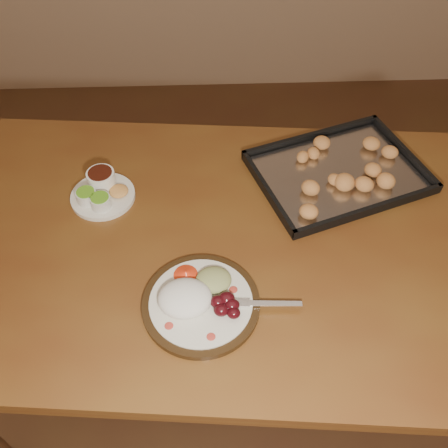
{
  "coord_description": "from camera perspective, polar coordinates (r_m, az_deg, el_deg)",
  "views": [
    {
      "loc": [
        -0.19,
        -0.59,
        1.73
      ],
      "look_at": [
        -0.16,
        0.24,
        0.77
      ],
      "focal_mm": 40.0,
      "sensor_mm": 36.0,
      "label": 1
    }
  ],
  "objects": [
    {
      "name": "dinner_plate",
      "position": [
        1.14,
        -2.92,
        -8.61
      ],
      "size": [
        0.36,
        0.27,
        0.06
      ],
      "rotation": [
        0.0,
        0.0,
        -0.16
      ],
      "color": "black",
      "rests_on": "dining_table"
    },
    {
      "name": "condiment_saucer",
      "position": [
        1.38,
        -13.85,
        3.66
      ],
      "size": [
        0.17,
        0.17,
        0.06
      ],
      "rotation": [
        0.0,
        0.0,
        -0.18
      ],
      "color": "silver",
      "rests_on": "dining_table"
    },
    {
      "name": "ground",
      "position": [
        1.84,
        5.51,
        -21.52
      ],
      "size": [
        4.0,
        4.0,
        0.0
      ],
      "primitive_type": "plane",
      "color": "#51361B",
      "rests_on": "ground"
    },
    {
      "name": "baking_tray",
      "position": [
        1.45,
        12.91,
        5.89
      ],
      "size": [
        0.54,
        0.47,
        0.05
      ],
      "rotation": [
        0.0,
        0.0,
        0.34
      ],
      "color": "black",
      "rests_on": "dining_table"
    },
    {
      "name": "dining_table",
      "position": [
        1.34,
        0.8,
        -4.23
      ],
      "size": [
        1.57,
        1.03,
        0.75
      ],
      "rotation": [
        0.0,
        0.0,
        -0.09
      ],
      "color": "brown",
      "rests_on": "ground"
    }
  ]
}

